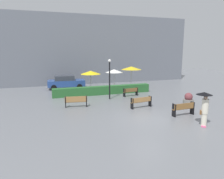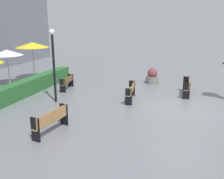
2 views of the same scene
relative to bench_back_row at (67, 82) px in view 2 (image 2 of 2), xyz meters
name	(u,v)px [view 2 (image 2 of 2)]	position (x,y,z in m)	size (l,w,h in m)	color
ground_plane	(180,110)	(-1.70, -6.75, -0.47)	(60.00, 60.00, 0.00)	slate
bench_back_row	(67,82)	(0.00, 0.00, 0.00)	(1.58, 0.56, 0.80)	brown
bench_far_left	(51,120)	(-5.76, -2.37, 0.05)	(1.78, 0.58, 0.89)	#9E7242
bench_mid_center	(131,91)	(-0.91, -4.20, 0.05)	(1.85, 0.58, 0.86)	#9E7242
bench_near_right	(187,86)	(0.95, -6.95, 0.06)	(1.71, 0.44, 0.90)	olive
planter_pot	(152,77)	(3.16, -4.65, -0.04)	(0.87, 0.87, 1.02)	slate
lamp_post	(53,58)	(-2.37, -0.56, 1.79)	(0.28, 0.28, 3.67)	black
patio_umbrella_white	(7,53)	(-0.37, 3.91, 1.65)	(1.96, 1.96, 2.31)	silver
patio_umbrella_yellow_far	(32,45)	(1.50, 3.34, 1.97)	(2.24, 2.24, 2.63)	silver
hedge_strip	(20,90)	(-2.34, 1.65, -0.05)	(10.11, 0.70, 0.85)	#28602D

